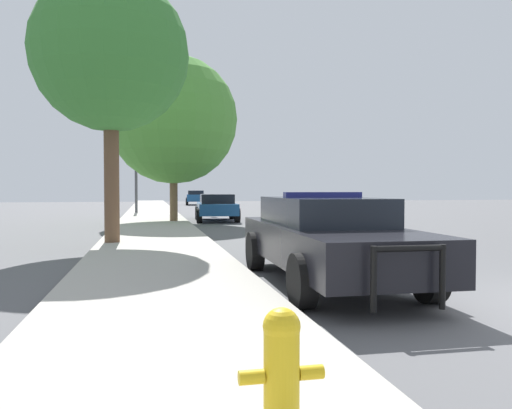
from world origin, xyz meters
name	(u,v)px	position (x,y,z in m)	size (l,w,h in m)	color
sidewalk_left	(168,329)	(-5.10, 0.00, 0.07)	(3.00, 110.00, 0.13)	#ADA89E
police_car	(327,237)	(-2.49, 2.39, 0.75)	(2.07, 5.20, 1.47)	black
fire_hydrant	(282,370)	(-4.58, -2.56, 0.52)	(0.48, 0.21, 0.74)	gold
traffic_light	(167,156)	(-4.18, 24.88, 3.47)	(4.34, 0.35, 4.64)	#424247
car_background_midblock	(217,206)	(-2.14, 18.23, 0.68)	(2.17, 4.35, 1.27)	navy
car_background_distant	(196,197)	(-0.92, 42.07, 0.74)	(2.11, 4.16, 1.35)	navy
tree_sidewalk_mid	(173,120)	(-4.22, 16.74, 4.51)	(5.55, 5.55, 7.16)	brown
tree_sidewalk_near	(111,54)	(-6.22, 8.27, 4.99)	(4.03, 4.03, 6.90)	brown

